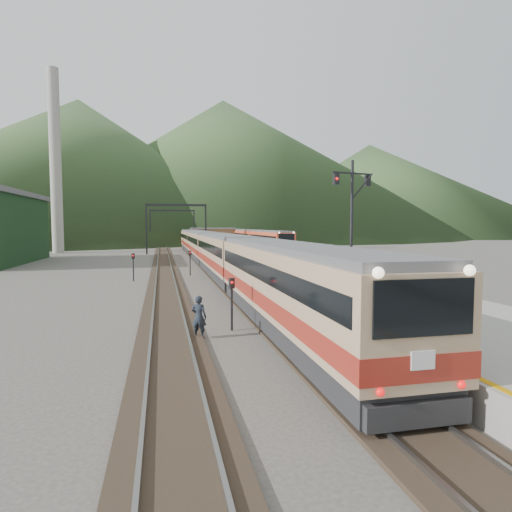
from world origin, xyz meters
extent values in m
plane|color=#47423D|center=(0.00, 0.00, 0.00)|extent=(400.00, 400.00, 0.00)
cube|color=black|center=(0.00, 40.00, 0.06)|extent=(2.60, 200.00, 0.12)
cube|color=slate|center=(-0.72, 40.00, 0.16)|extent=(0.10, 200.00, 0.14)
cube|color=slate|center=(0.72, 40.00, 0.16)|extent=(0.10, 200.00, 0.14)
cube|color=black|center=(-5.00, 40.00, 0.06)|extent=(2.60, 200.00, 0.12)
cube|color=slate|center=(-5.72, 40.00, 0.16)|extent=(0.10, 200.00, 0.14)
cube|color=slate|center=(-4.28, 40.00, 0.16)|extent=(0.10, 200.00, 0.14)
cube|color=black|center=(11.50, 40.00, 0.06)|extent=(2.60, 200.00, 0.12)
cube|color=slate|center=(10.78, 40.00, 0.16)|extent=(0.10, 200.00, 0.14)
cube|color=slate|center=(12.22, 40.00, 0.16)|extent=(0.10, 200.00, 0.14)
cube|color=gray|center=(5.60, 38.00, 0.50)|extent=(8.00, 100.00, 1.00)
cube|color=black|center=(-7.50, 55.00, 4.00)|extent=(0.25, 0.25, 8.00)
cube|color=black|center=(1.80, 55.00, 4.00)|extent=(0.25, 0.25, 8.00)
cube|color=black|center=(-2.85, 55.00, 7.80)|extent=(9.30, 0.22, 0.35)
cube|color=black|center=(-7.50, 80.00, 4.00)|extent=(0.25, 0.25, 8.00)
cube|color=black|center=(1.80, 80.00, 4.00)|extent=(0.25, 0.25, 8.00)
cube|color=black|center=(-2.85, 80.00, 7.80)|extent=(9.30, 0.22, 0.35)
cylinder|color=#9E998E|center=(-22.00, 62.00, 15.00)|extent=(1.80, 1.80, 30.00)
cube|color=brown|center=(5.60, 78.00, 2.40)|extent=(9.00, 4.00, 2.80)
cube|color=slate|center=(5.60, 78.00, 3.95)|extent=(9.40, 4.40, 0.30)
cone|color=#2A4E24|center=(-40.00, 190.00, 30.00)|extent=(180.00, 180.00, 60.00)
cone|color=#2A4E24|center=(30.00, 230.00, 37.50)|extent=(220.00, 220.00, 75.00)
cone|color=#2A4E24|center=(110.00, 210.00, 25.00)|extent=(160.00, 160.00, 50.00)
cube|color=tan|center=(0.00, 2.85, 1.94)|extent=(2.81, 18.86, 3.42)
cube|color=tan|center=(0.00, 22.21, 1.94)|extent=(2.81, 18.86, 3.42)
cube|color=tan|center=(0.00, 41.58, 1.94)|extent=(2.81, 18.86, 3.42)
cube|color=tan|center=(0.00, 60.94, 1.94)|extent=(2.81, 18.86, 3.42)
cube|color=#D64B2C|center=(11.50, 51.12, 1.91)|extent=(2.75, 18.46, 3.35)
cube|color=#D64B2C|center=(11.50, 70.08, 1.91)|extent=(2.75, 18.46, 3.35)
cube|color=#D64B2C|center=(11.50, 89.05, 1.91)|extent=(2.75, 18.46, 3.35)
cylinder|color=black|center=(3.40, 4.17, 4.27)|extent=(0.14, 0.14, 6.53)
cube|color=black|center=(3.40, 4.17, 6.93)|extent=(2.16, 0.54, 0.07)
cube|color=black|center=(2.52, 3.97, 6.63)|extent=(0.28, 0.23, 0.50)
cube|color=black|center=(4.28, 4.36, 6.63)|extent=(0.28, 0.23, 0.50)
cylinder|color=black|center=(-2.34, 3.66, 1.00)|extent=(0.10, 0.10, 2.00)
cube|color=black|center=(-2.34, 3.66, 2.05)|extent=(0.26, 0.23, 0.45)
cylinder|color=black|center=(-2.74, 24.55, 1.00)|extent=(0.10, 0.10, 2.00)
cube|color=black|center=(-2.74, 24.55, 2.05)|extent=(0.24, 0.19, 0.45)
cylinder|color=black|center=(-7.52, 21.62, 1.00)|extent=(0.10, 0.10, 2.00)
cube|color=black|center=(-7.52, 21.62, 2.05)|extent=(0.26, 0.23, 0.45)
imported|color=#1C222D|center=(-3.83, 2.65, 0.87)|extent=(0.75, 0.66, 1.73)
camera|label=1|loc=(-5.26, -14.33, 4.51)|focal=30.00mm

